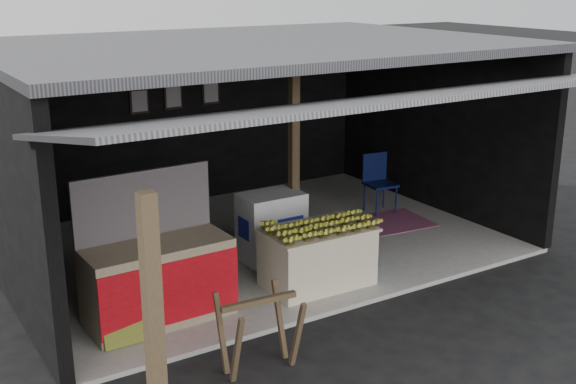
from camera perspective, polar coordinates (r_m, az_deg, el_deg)
ground at (r=8.94m, az=5.42°, el=-9.13°), size 80.00×80.00×0.00m
concrete_slab at (r=10.85m, az=-2.60°, el=-4.10°), size 7.00×5.00×0.06m
shophouse at (r=10.56m, az=-3.60°, el=6.98°), size 7.40×7.29×3.02m
banana_table at (r=9.26m, az=2.34°, el=-5.10°), size 1.42×0.90×0.76m
banana_pile at (r=9.10m, az=2.37°, el=-2.44°), size 1.30×0.80×0.15m
white_crate at (r=10.05m, az=-1.31°, el=-2.73°), size 0.86×0.59×0.95m
neighbor_stall at (r=8.44m, az=-10.25°, el=-6.68°), size 1.68×0.79×1.71m
green_signboard at (r=8.03m, az=-12.80°, el=-9.04°), size 0.53×0.19×0.78m
sawhorse at (r=7.39m, az=-2.29°, el=-10.50°), size 0.82×0.76×0.81m
water_barrel at (r=9.86m, az=6.04°, el=-4.78°), size 0.31×0.31×0.45m
plastic_chair at (r=12.16m, az=7.10°, el=1.15°), size 0.51×0.51×0.98m
magenta_rug at (r=11.70m, az=7.54°, el=-2.46°), size 1.59×1.14×0.01m
picture_frames at (r=12.37m, az=-8.92°, el=7.46°), size 1.62×0.04×0.46m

